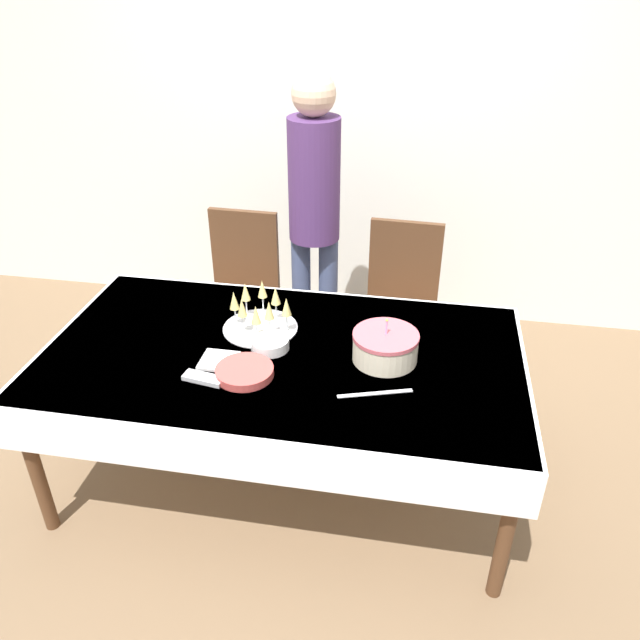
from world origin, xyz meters
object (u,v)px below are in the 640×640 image
Objects in this scene: dining_chair_far_left at (241,288)px; person_standing at (314,202)px; birthday_cake at (385,347)px; plate_stack_dessert at (270,343)px; champagne_tray at (259,312)px; plate_stack_main at (245,372)px; dining_chair_far_right at (400,301)px.

person_standing is at bearing 14.40° from dining_chair_far_left.
birthday_cake is 0.50m from plate_stack_dessert.
champagne_tray reaches higher than plate_stack_main.
dining_chair_far_left reaches higher than plate_stack_dessert.
dining_chair_far_left is 3.46× the size of birthday_cake.
dining_chair_far_right is 0.91m from birthday_cake.
person_standing is at bearing 86.67° from plate_stack_main.
champagne_tray is at bearing -130.29° from dining_chair_far_right.
dining_chair_far_right is at bearing 88.51° from birthday_cake.
dining_chair_far_right is 4.04× the size of plate_stack_main.
dining_chair_far_left is at bearing -165.60° from person_standing.
plate_stack_dessert is at bearing -90.93° from person_standing.
dining_chair_far_left is at bearing 113.68° from champagne_tray.
plate_stack_main is (-0.55, -0.22, -0.05)m from birthday_cake.
plate_stack_main is 1.43× the size of plate_stack_dessert.
plate_stack_main is (0.35, -1.09, 0.21)m from dining_chair_far_left.
dining_chair_far_right is 0.56× the size of person_standing.
champagne_tray is at bearing -97.02° from person_standing.
dining_chair_far_right is (0.92, -0.00, 0.00)m from dining_chair_far_left.
champagne_tray is 0.38m from plate_stack_main.
person_standing is (-0.51, 0.11, 0.51)m from dining_chair_far_right.
plate_stack_main is (-0.58, -1.09, 0.21)m from dining_chair_far_right.
person_standing reaches higher than birthday_cake.
person_standing is (0.42, 0.11, 0.51)m from dining_chair_far_left.
birthday_cake is 1.67× the size of plate_stack_dessert.
plate_stack_main is 0.14× the size of person_standing.
plate_stack_dessert is 1.02m from person_standing.
champagne_tray is at bearing 94.95° from plate_stack_main.
champagne_tray reaches higher than plate_stack_dessert.
dining_chair_far_right is at bearing -11.92° from person_standing.
plate_stack_dessert is at bearing -61.29° from champagne_tray.
birthday_cake is at bearing -91.49° from dining_chair_far_right.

